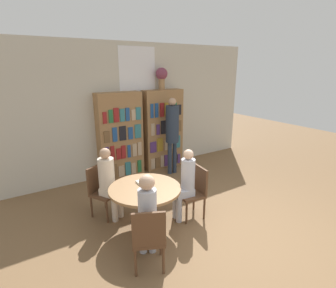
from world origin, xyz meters
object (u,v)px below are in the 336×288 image
object	(u,v)px
flower_vase	(162,76)
librarian_standing	(172,128)
chair_left_side	(101,188)
seated_reader_left	(109,179)
chair_near_camera	(149,237)
bookshelf_left	(120,136)
chair_far_side	(195,190)
seated_reader_right	(185,182)
bookshelf_right	(163,130)
seated_reader_back	(147,213)
reading_table	(145,195)

from	to	relation	value
flower_vase	librarian_standing	size ratio (longest dim) A/B	0.28
chair_left_side	seated_reader_left	distance (m)	0.27
flower_vase	seated_reader_left	bearing A→B (deg)	-142.27
chair_near_camera	librarian_standing	distance (m)	3.21
bookshelf_left	chair_far_side	distance (m)	2.34
chair_far_side	seated_reader_right	size ratio (longest dim) A/B	0.72
chair_near_camera	seated_reader_right	xyz separation A→B (m)	(1.08, 0.71, 0.18)
seated_reader_right	bookshelf_right	bearing A→B (deg)	-15.70
bookshelf_right	chair_far_side	world-z (taller)	bookshelf_right
chair_near_camera	seated_reader_back	world-z (taller)	seated_reader_back
reading_table	bookshelf_left	bearing A→B (deg)	76.28
seated_reader_left	flower_vase	bearing A→B (deg)	-170.84
bookshelf_right	flower_vase	world-z (taller)	flower_vase
bookshelf_left	seated_reader_right	distance (m)	2.26
chair_near_camera	chair_far_side	distance (m)	1.44
reading_table	seated_reader_back	distance (m)	0.72
librarian_standing	chair_near_camera	bearing A→B (deg)	-128.99
chair_left_side	seated_reader_back	world-z (taller)	seated_reader_back
flower_vase	chair_far_side	distance (m)	2.97
bookshelf_right	seated_reader_right	world-z (taller)	bookshelf_right
flower_vase	seated_reader_back	xyz separation A→B (m)	(-1.94, -2.79, -1.56)
flower_vase	chair_near_camera	bearing A→B (deg)	-124.30
librarian_standing	chair_left_side	bearing A→B (deg)	-156.94
seated_reader_back	flower_vase	bearing A→B (deg)	80.65
bookshelf_right	librarian_standing	bearing A→B (deg)	-96.01
bookshelf_right	chair_near_camera	bearing A→B (deg)	-124.60
flower_vase	chair_left_side	bearing A→B (deg)	-146.39
bookshelf_right	seated_reader_left	bearing A→B (deg)	-142.62
bookshelf_left	librarian_standing	size ratio (longest dim) A/B	1.08
bookshelf_right	seated_reader_back	world-z (taller)	bookshelf_right
flower_vase	bookshelf_right	bearing A→B (deg)	-13.84
bookshelf_left	librarian_standing	world-z (taller)	bookshelf_left
seated_reader_right	seated_reader_left	bearing A→B (deg)	62.85
bookshelf_left	chair_left_side	world-z (taller)	bookshelf_left
flower_vase	seated_reader_right	bearing A→B (deg)	-112.66
reading_table	seated_reader_right	bearing A→B (deg)	-7.43
seated_reader_left	bookshelf_right	bearing A→B (deg)	-171.19
bookshelf_left	seated_reader_back	bearing A→B (deg)	-106.55
chair_near_camera	seated_reader_back	bearing A→B (deg)	90.00
chair_near_camera	chair_left_side	size ratio (longest dim) A/B	1.00
bookshelf_left	chair_left_side	bearing A→B (deg)	-124.85
flower_vase	chair_left_side	xyz separation A→B (m)	(-2.06, -1.37, -1.78)
bookshelf_left	chair_near_camera	xyz separation A→B (m)	(-0.91, -2.95, -0.48)
flower_vase	chair_left_side	world-z (taller)	flower_vase
flower_vase	seated_reader_right	distance (m)	2.90
reading_table	seated_reader_left	distance (m)	0.72
chair_far_side	chair_near_camera	bearing A→B (deg)	126.00
bookshelf_left	seated_reader_back	xyz separation A→B (m)	(-0.83, -2.78, -0.27)
chair_near_camera	seated_reader_left	size ratio (longest dim) A/B	0.72
reading_table	chair_left_side	xyz separation A→B (m)	(-0.43, 0.78, -0.10)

